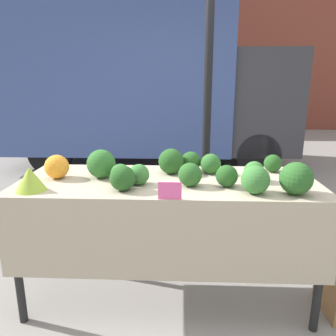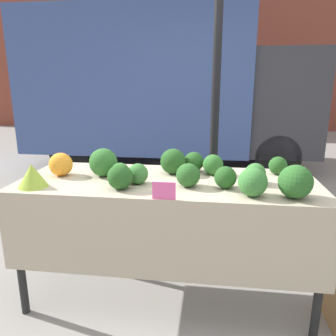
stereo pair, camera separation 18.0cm
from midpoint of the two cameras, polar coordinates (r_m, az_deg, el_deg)
The scene contains 21 objects.
ground_plane at distance 2.51m, azimuth 2.20°, elevation -21.05°, with size 40.00×40.00×0.00m, color gray.
building_facade at distance 10.97m, azimuth 7.12°, elevation 24.23°, with size 16.00×0.60×6.58m.
tent_pole at distance 2.77m, azimuth 10.07°, elevation 9.58°, with size 0.07×0.07×2.46m.
parked_truck at distance 6.00m, azimuth -0.09°, elevation 13.97°, with size 4.84×2.04×2.60m.
market_table at distance 2.10m, azimuth 2.23°, elevation -5.59°, with size 1.92×0.75×0.85m.
orange_cauliflower at distance 2.29m, azimuth -16.06°, elevation 0.59°, with size 0.16×0.16×0.16m.
romanesco_head at distance 2.10m, azimuth -20.32°, elevation -1.28°, with size 0.18×0.18×0.14m.
broccoli_head_0 at distance 1.94m, azimuth 23.84°, elevation -2.24°, with size 0.19×0.19×0.19m.
broccoli_head_1 at distance 2.13m, azimuth 17.32°, elevation -0.96°, with size 0.13×0.13×0.13m.
broccoli_head_2 at distance 1.93m, azimuth -5.73°, elevation -1.58°, with size 0.15×0.15×0.15m.
broccoli_head_3 at distance 2.08m, azimuth -5.88°, elevation -0.80°, with size 0.12×0.12×0.12m.
broccoli_head_4 at distance 1.89m, azimuth 17.21°, elevation -2.39°, with size 0.16×0.16×0.16m.
broccoli_head_5 at distance 2.39m, azimuth 20.66°, elevation 0.37°, with size 0.12×0.12×0.12m.
broccoli_head_6 at distance 1.98m, azimuth 6.12°, elevation -1.28°, with size 0.15×0.15×0.15m.
broccoli_head_7 at distance 1.99m, azimuth 12.54°, elevation -1.64°, with size 0.13×0.13×0.13m.
broccoli_head_8 at distance 2.03m, azimuth -2.76°, elevation -1.04°, with size 0.13×0.13×0.13m.
broccoli_head_9 at distance 2.26m, azimuth 10.10°, elevation 0.54°, with size 0.14×0.14×0.14m.
broccoli_head_10 at distance 2.22m, azimuth -8.94°, elevation 0.95°, with size 0.19×0.19×0.19m.
broccoli_head_11 at distance 2.32m, azimuth 6.71°, elevation 1.04°, with size 0.14×0.14×0.14m.
broccoli_head_12 at distance 2.25m, azimuth 3.17°, elevation 1.13°, with size 0.18×0.18×0.18m.
price_sign at distance 1.77m, azimuth 2.20°, elevation -4.02°, with size 0.13×0.01×0.10m.
Camera 2 is at (0.27, -2.02, 1.47)m, focal length 35.00 mm.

